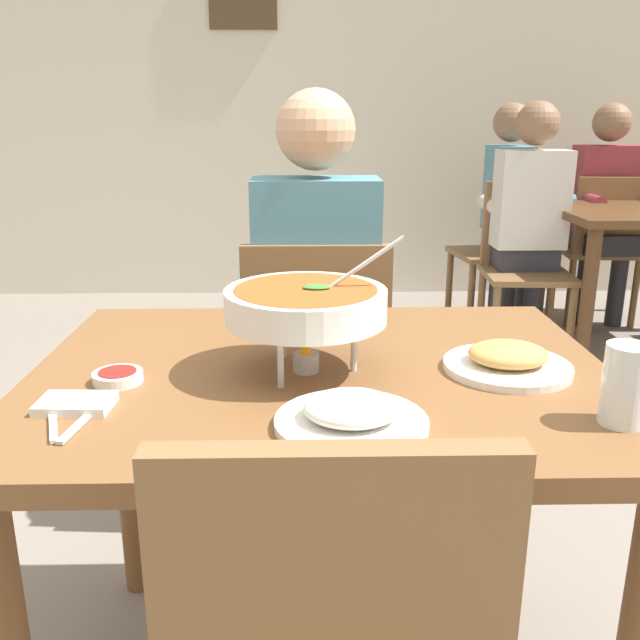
{
  "coord_description": "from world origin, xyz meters",
  "views": [
    {
      "loc": [
        -0.03,
        -1.22,
        1.24
      ],
      "look_at": [
        0.0,
        0.15,
        0.82
      ],
      "focal_mm": 37.97,
      "sensor_mm": 36.0,
      "label": 1
    }
  ],
  "objects_px": {
    "chair_bg_middle": "(603,241)",
    "chair_bg_left": "(508,241)",
    "appetizer_plate": "(508,360)",
    "patron_bg_middle": "(605,202)",
    "curry_bowl": "(306,306)",
    "chair_bg_right": "(524,257)",
    "diner_main": "(316,287)",
    "patron_bg_right": "(527,213)",
    "chair_diner_main": "(316,365)",
    "drink_glass": "(625,389)",
    "sauce_dish": "(118,377)",
    "dining_table_main": "(322,428)",
    "patron_bg_left": "(513,202)",
    "rice_plate": "(351,416)"
  },
  "relations": [
    {
      "from": "chair_bg_middle",
      "to": "chair_bg_left",
      "type": "bearing_deg",
      "value": 177.73
    },
    {
      "from": "appetizer_plate",
      "to": "patron_bg_middle",
      "type": "relative_size",
      "value": 0.18
    },
    {
      "from": "curry_bowl",
      "to": "chair_bg_middle",
      "type": "xyz_separation_m",
      "value": [
        1.79,
        2.8,
        -0.39
      ]
    },
    {
      "from": "curry_bowl",
      "to": "chair_bg_right",
      "type": "height_order",
      "value": "curry_bowl"
    },
    {
      "from": "appetizer_plate",
      "to": "chair_bg_left",
      "type": "relative_size",
      "value": 0.27
    },
    {
      "from": "chair_bg_middle",
      "to": "diner_main",
      "type": "bearing_deg",
      "value": -130.88
    },
    {
      "from": "chair_bg_middle",
      "to": "patron_bg_right",
      "type": "bearing_deg",
      "value": -144.48
    },
    {
      "from": "chair_diner_main",
      "to": "drink_glass",
      "type": "xyz_separation_m",
      "value": [
        0.46,
        -0.96,
        0.32
      ]
    },
    {
      "from": "curry_bowl",
      "to": "patron_bg_right",
      "type": "bearing_deg",
      "value": 63.51
    },
    {
      "from": "sauce_dish",
      "to": "chair_bg_right",
      "type": "bearing_deg",
      "value": 57.66
    },
    {
      "from": "dining_table_main",
      "to": "patron_bg_right",
      "type": "distance_m",
      "value": 2.6
    },
    {
      "from": "diner_main",
      "to": "patron_bg_middle",
      "type": "xyz_separation_m",
      "value": [
        1.76,
        2.07,
        0.0
      ]
    },
    {
      "from": "dining_table_main",
      "to": "chair_bg_middle",
      "type": "height_order",
      "value": "chair_bg_middle"
    },
    {
      "from": "patron_bg_left",
      "to": "patron_bg_right",
      "type": "xyz_separation_m",
      "value": [
        -0.06,
        -0.45,
        0.0
      ]
    },
    {
      "from": "chair_bg_middle",
      "to": "appetizer_plate",
      "type": "bearing_deg",
      "value": -116.75
    },
    {
      "from": "patron_bg_right",
      "to": "patron_bg_middle",
      "type": "bearing_deg",
      "value": 37.25
    },
    {
      "from": "chair_bg_right",
      "to": "appetizer_plate",
      "type": "bearing_deg",
      "value": -108.61
    },
    {
      "from": "sauce_dish",
      "to": "rice_plate",
      "type": "bearing_deg",
      "value": -25.3
    },
    {
      "from": "chair_diner_main",
      "to": "curry_bowl",
      "type": "height_order",
      "value": "curry_bowl"
    },
    {
      "from": "chair_bg_left",
      "to": "chair_bg_middle",
      "type": "xyz_separation_m",
      "value": [
        0.57,
        -0.02,
        0.0
      ]
    },
    {
      "from": "diner_main",
      "to": "rice_plate",
      "type": "distance_m",
      "value": 1.0
    },
    {
      "from": "chair_bg_middle",
      "to": "patron_bg_right",
      "type": "relative_size",
      "value": 0.69
    },
    {
      "from": "chair_diner_main",
      "to": "curry_bowl",
      "type": "distance_m",
      "value": 0.83
    },
    {
      "from": "dining_table_main",
      "to": "diner_main",
      "type": "distance_m",
      "value": 0.75
    },
    {
      "from": "rice_plate",
      "to": "patron_bg_middle",
      "type": "distance_m",
      "value": 3.52
    },
    {
      "from": "chair_bg_left",
      "to": "patron_bg_middle",
      "type": "xyz_separation_m",
      "value": [
        0.57,
        0.0,
        0.24
      ]
    },
    {
      "from": "curry_bowl",
      "to": "chair_diner_main",
      "type": "bearing_deg",
      "value": 87.65
    },
    {
      "from": "sauce_dish",
      "to": "patron_bg_middle",
      "type": "bearing_deg",
      "value": 53.42
    },
    {
      "from": "drink_glass",
      "to": "patron_bg_left",
      "type": "distance_m",
      "value": 3.13
    },
    {
      "from": "diner_main",
      "to": "rice_plate",
      "type": "bearing_deg",
      "value": -87.74
    },
    {
      "from": "patron_bg_right",
      "to": "chair_bg_left",
      "type": "bearing_deg",
      "value": 84.07
    },
    {
      "from": "patron_bg_left",
      "to": "patron_bg_right",
      "type": "bearing_deg",
      "value": -97.03
    },
    {
      "from": "curry_bowl",
      "to": "appetizer_plate",
      "type": "xyz_separation_m",
      "value": [
        0.38,
        -0.01,
        -0.11
      ]
    },
    {
      "from": "drink_glass",
      "to": "patron_bg_middle",
      "type": "height_order",
      "value": "patron_bg_middle"
    },
    {
      "from": "rice_plate",
      "to": "appetizer_plate",
      "type": "distance_m",
      "value": 0.39
    },
    {
      "from": "patron_bg_middle",
      "to": "chair_bg_left",
      "type": "bearing_deg",
      "value": -179.62
    },
    {
      "from": "drink_glass",
      "to": "chair_bg_middle",
      "type": "height_order",
      "value": "drink_glass"
    },
    {
      "from": "patron_bg_left",
      "to": "chair_bg_middle",
      "type": "bearing_deg",
      "value": -0.94
    },
    {
      "from": "curry_bowl",
      "to": "sauce_dish",
      "type": "relative_size",
      "value": 3.69
    },
    {
      "from": "diner_main",
      "to": "sauce_dish",
      "type": "xyz_separation_m",
      "value": [
        -0.37,
        -0.81,
        0.04
      ]
    },
    {
      "from": "chair_diner_main",
      "to": "patron_bg_middle",
      "type": "bearing_deg",
      "value": 49.99
    },
    {
      "from": "sauce_dish",
      "to": "drink_glass",
      "type": "bearing_deg",
      "value": -12.75
    },
    {
      "from": "drink_glass",
      "to": "chair_bg_middle",
      "type": "relative_size",
      "value": 0.14
    },
    {
      "from": "chair_bg_middle",
      "to": "patron_bg_middle",
      "type": "xyz_separation_m",
      "value": [
        -0.0,
        0.03,
        0.24
      ]
    },
    {
      "from": "drink_glass",
      "to": "chair_bg_middle",
      "type": "xyz_separation_m",
      "value": [
        1.3,
        3.04,
        -0.32
      ]
    },
    {
      "from": "curry_bowl",
      "to": "patron_bg_middle",
      "type": "height_order",
      "value": "patron_bg_middle"
    },
    {
      "from": "rice_plate",
      "to": "sauce_dish",
      "type": "bearing_deg",
      "value": 154.7
    },
    {
      "from": "appetizer_plate",
      "to": "chair_bg_middle",
      "type": "height_order",
      "value": "chair_bg_middle"
    },
    {
      "from": "dining_table_main",
      "to": "curry_bowl",
      "type": "distance_m",
      "value": 0.26
    },
    {
      "from": "appetizer_plate",
      "to": "chair_bg_middle",
      "type": "bearing_deg",
      "value": 63.25
    }
  ]
}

